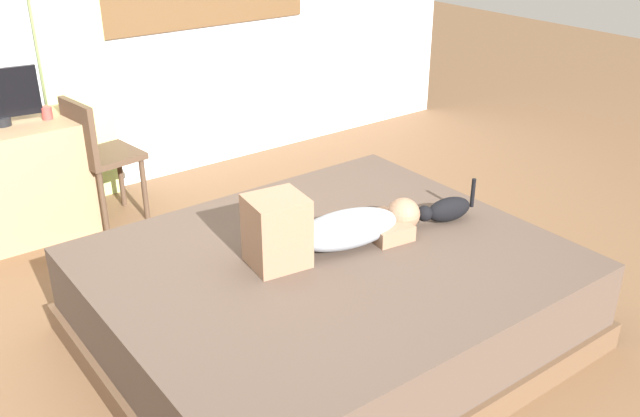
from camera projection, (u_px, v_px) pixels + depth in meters
The scene contains 8 objects.
ground_plane at pixel (310, 338), 3.58m from camera, with size 16.00×16.00×0.00m, color brown.
bed at pixel (328, 299), 3.48m from camera, with size 2.20×1.86×0.47m.
person_lying at pixel (330, 228), 3.39m from camera, with size 0.94×0.37×0.34m.
cat at pixel (446, 210), 3.69m from camera, with size 0.36×0.15×0.21m.
desk at pixel (14, 181), 4.46m from camera, with size 0.90×0.56×0.74m.
cup at pixel (47, 113), 4.40m from camera, with size 0.07×0.07×0.08m, color #B23D38.
chair_by_desk at pixel (97, 151), 4.55m from camera, with size 0.43×0.43×0.86m.
curtain_left at pixel (66, 16), 4.57m from camera, with size 0.44×0.06×2.59m, color #ADCC75.
Camera 1 is at (-1.73, -2.38, 2.13)m, focal length 39.54 mm.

